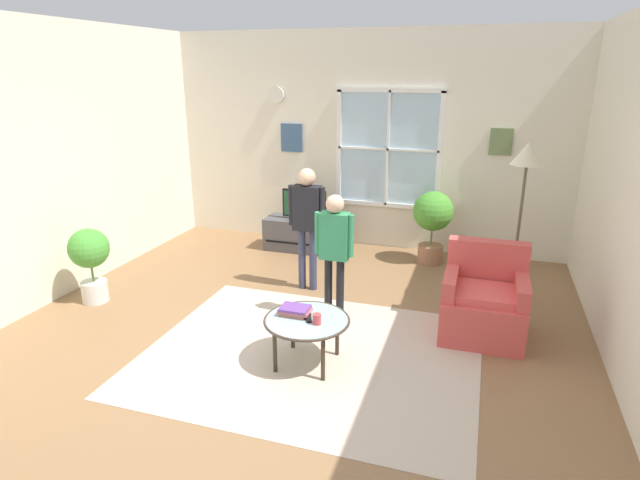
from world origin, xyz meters
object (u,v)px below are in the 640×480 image
object	(u,v)px
armchair	(484,303)
floor_lamp	(526,171)
coffee_table	(307,322)
potted_plant_by_window	(433,218)
potted_plant_corner	(90,257)
book_stack	(295,311)
cup	(317,319)
remote_near_books	(309,318)
person_black_shirt	(307,215)
television	(304,204)
person_green_shirt	(335,243)
tv_stand	(305,235)

from	to	relation	value
armchair	floor_lamp	size ratio (longest dim) A/B	0.49
coffee_table	floor_lamp	distance (m)	2.66
potted_plant_by_window	potted_plant_corner	bearing A→B (deg)	-145.00
book_stack	cup	xyz separation A→B (m)	(0.23, -0.10, 0.01)
remote_near_books	person_black_shirt	size ratio (longest dim) A/B	0.10
television	armchair	size ratio (longest dim) A/B	0.72
potted_plant_by_window	floor_lamp	world-z (taller)	floor_lamp
cup	potted_plant_by_window	xyz separation A→B (m)	(0.63, 2.92, 0.14)
coffee_table	person_green_shirt	xyz separation A→B (m)	(-0.01, 0.88, 0.42)
armchair	potted_plant_corner	distance (m)	4.12
book_stack	potted_plant_corner	distance (m)	2.56
book_stack	person_green_shirt	distance (m)	0.91
potted_plant_corner	floor_lamp	size ratio (longest dim) A/B	0.47
book_stack	remote_near_books	xyz separation A→B (m)	(0.14, -0.04, -0.03)
television	remote_near_books	size ratio (longest dim) A/B	4.45
television	person_black_shirt	world-z (taller)	person_black_shirt
coffee_table	television	bearing A→B (deg)	109.75
armchair	cup	bearing A→B (deg)	-140.96
cup	person_green_shirt	xyz separation A→B (m)	(-0.12, 0.94, 0.35)
potted_plant_by_window	person_green_shirt	bearing A→B (deg)	-110.73
book_stack	floor_lamp	xyz separation A→B (m)	(1.84, 1.67, 1.02)
person_black_shirt	television	bearing A→B (deg)	110.84
potted_plant_corner	person_green_shirt	bearing A→B (deg)	8.31
remote_near_books	person_green_shirt	world-z (taller)	person_green_shirt
floor_lamp	potted_plant_corner	bearing A→B (deg)	-164.34
cup	remote_near_books	size ratio (longest dim) A/B	0.63
armchair	book_stack	xyz separation A→B (m)	(-1.56, -0.97, 0.14)
television	remote_near_books	bearing A→B (deg)	-69.88
television	book_stack	distance (m)	2.92
person_green_shirt	book_stack	bearing A→B (deg)	-97.67
cup	floor_lamp	xyz separation A→B (m)	(1.60, 1.77, 1.01)
person_black_shirt	person_green_shirt	bearing A→B (deg)	-52.23
coffee_table	armchair	bearing A→B (deg)	35.46
floor_lamp	armchair	bearing A→B (deg)	-111.67
remote_near_books	potted_plant_corner	distance (m)	2.71
tv_stand	potted_plant_corner	bearing A→B (deg)	-125.03
floor_lamp	person_black_shirt	bearing A→B (deg)	-175.54
cup	coffee_table	bearing A→B (deg)	153.43
television	person_green_shirt	bearing A→B (deg)	-62.75
tv_stand	floor_lamp	world-z (taller)	floor_lamp
tv_stand	coffee_table	xyz separation A→B (m)	(1.01, -2.83, 0.17)
television	cup	distance (m)	3.09
person_green_shirt	potted_plant_by_window	world-z (taller)	person_green_shirt
armchair	person_green_shirt	distance (m)	1.54
person_black_shirt	potted_plant_by_window	size ratio (longest dim) A/B	1.48
book_stack	potted_plant_corner	xyz separation A→B (m)	(-2.52, 0.45, 0.06)
book_stack	remote_near_books	bearing A→B (deg)	-16.88
cup	person_black_shirt	size ratio (longest dim) A/B	0.06
coffee_table	potted_plant_corner	distance (m)	2.70
person_green_shirt	floor_lamp	xyz separation A→B (m)	(1.72, 0.84, 0.66)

